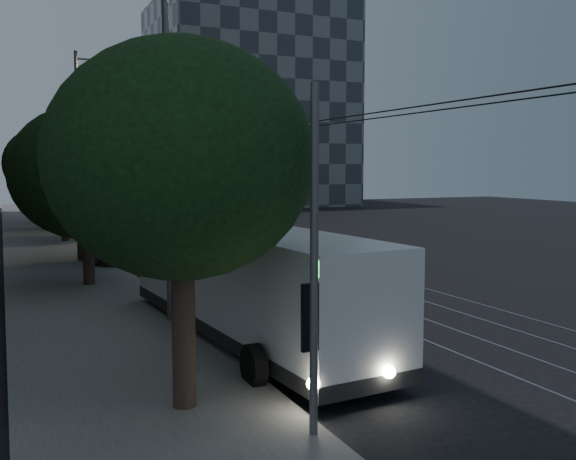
% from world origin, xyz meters
% --- Properties ---
extents(ground, '(120.00, 120.00, 0.00)m').
position_xyz_m(ground, '(0.00, 0.00, 0.00)').
color(ground, black).
rests_on(ground, ground).
extents(sidewalk, '(5.00, 90.00, 0.15)m').
position_xyz_m(sidewalk, '(-7.50, 20.00, 0.07)').
color(sidewalk, '#65635F').
rests_on(sidewalk, ground).
extents(tram_rails, '(4.52, 90.00, 0.02)m').
position_xyz_m(tram_rails, '(2.50, 20.00, 0.01)').
color(tram_rails, '#9B9AA2').
rests_on(tram_rails, ground).
extents(overhead_wires, '(2.23, 90.00, 6.00)m').
position_xyz_m(overhead_wires, '(-4.97, 20.00, 3.47)').
color(overhead_wires, black).
rests_on(overhead_wires, ground).
extents(building_distant_right, '(22.00, 18.00, 24.00)m').
position_xyz_m(building_distant_right, '(18.00, 55.00, 12.00)').
color(building_distant_right, '#333841').
rests_on(building_distant_right, ground).
extents(trolleybus, '(3.44, 11.92, 5.63)m').
position_xyz_m(trolleybus, '(-4.10, -3.29, 1.63)').
color(trolleybus, '#BBBBBE').
rests_on(trolleybus, ground).
extents(pickup_silver, '(4.35, 6.09, 1.54)m').
position_xyz_m(pickup_silver, '(-4.30, 12.26, 0.77)').
color(pickup_silver, '#96999D').
rests_on(pickup_silver, ground).
extents(car_white_a, '(2.49, 4.20, 1.34)m').
position_xyz_m(car_white_a, '(-2.70, 14.00, 0.67)').
color(car_white_a, silver).
rests_on(car_white_a, ground).
extents(car_white_b, '(2.68, 5.41, 1.51)m').
position_xyz_m(car_white_b, '(-4.06, 22.30, 0.76)').
color(car_white_b, '#B0B0B4').
rests_on(car_white_b, ground).
extents(car_white_c, '(2.16, 4.12, 1.29)m').
position_xyz_m(car_white_c, '(-3.75, 26.99, 0.65)').
color(car_white_c, silver).
rests_on(car_white_c, ground).
extents(car_white_d, '(2.81, 4.22, 1.33)m').
position_xyz_m(car_white_d, '(-3.38, 29.50, 0.67)').
color(car_white_d, silver).
rests_on(car_white_d, ground).
extents(tree_0, '(4.89, 4.89, 6.98)m').
position_xyz_m(tree_0, '(-6.95, -7.87, 4.76)').
color(tree_0, black).
rests_on(tree_0, ground).
extents(tree_1, '(5.65, 5.65, 6.97)m').
position_xyz_m(tree_1, '(-7.00, 6.00, 4.42)').
color(tree_1, black).
rests_on(tree_1, ground).
extents(tree_2, '(5.07, 5.07, 6.71)m').
position_xyz_m(tree_2, '(-6.50, 12.83, 4.41)').
color(tree_2, black).
rests_on(tree_2, ground).
extents(tree_3, '(3.80, 3.80, 5.63)m').
position_xyz_m(tree_3, '(-6.50, 21.71, 3.90)').
color(tree_3, black).
rests_on(tree_3, ground).
extents(tree_4, '(5.78, 5.78, 7.47)m').
position_xyz_m(tree_4, '(-7.00, 29.15, 4.85)').
color(tree_4, black).
rests_on(tree_4, ground).
extents(tree_5, '(4.06, 4.06, 6.26)m').
position_xyz_m(tree_5, '(-6.50, 37.43, 4.41)').
color(tree_5, black).
rests_on(tree_5, ground).
extents(streetlamp_near, '(2.51, 0.44, 10.41)m').
position_xyz_m(streetlamp_near, '(-5.12, -1.00, 6.25)').
color(streetlamp_near, '#59595C').
rests_on(streetlamp_near, ground).
extents(streetlamp_far, '(2.71, 0.44, 11.39)m').
position_xyz_m(streetlamp_far, '(-5.25, 20.55, 6.78)').
color(streetlamp_far, '#59595C').
rests_on(streetlamp_far, ground).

